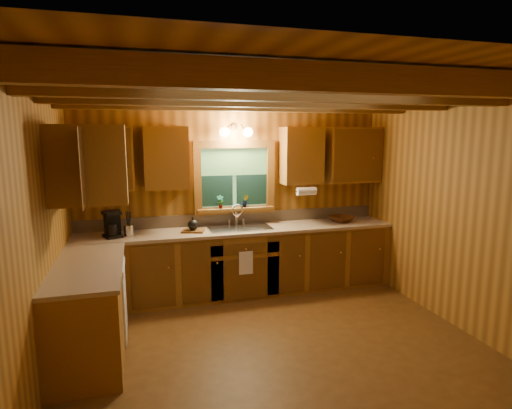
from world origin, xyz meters
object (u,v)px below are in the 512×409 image
object	(u,v)px
coffee_maker	(112,224)
cutting_board	(193,231)
wicker_basket	(341,219)
sink	(239,231)

from	to	relation	value
coffee_maker	cutting_board	size ratio (longest dim) A/B	1.17
coffee_maker	wicker_basket	xyz separation A→B (m)	(3.09, 0.03, -0.12)
sink	wicker_basket	bearing A→B (deg)	-0.16
cutting_board	wicker_basket	world-z (taller)	wicker_basket
sink	cutting_board	bearing A→B (deg)	-175.91
cutting_board	wicker_basket	bearing A→B (deg)	18.58
cutting_board	wicker_basket	distance (m)	2.11
wicker_basket	cutting_board	bearing A→B (deg)	-178.91
coffee_maker	cutting_board	xyz separation A→B (m)	(0.98, -0.01, -0.15)
sink	wicker_basket	xyz separation A→B (m)	(1.49, -0.00, 0.09)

